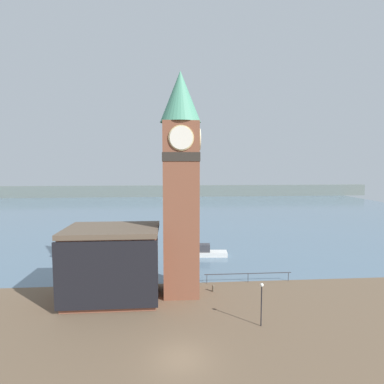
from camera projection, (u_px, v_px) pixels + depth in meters
The scene contains 9 objects.
ground_plane at pixel (181, 359), 21.54m from camera, with size 160.00×160.00×0.00m, color brown.
water at pixel (173, 209), 94.99m from camera, with size 160.00×120.00×0.00m.
far_shoreline at pixel (172, 191), 134.51m from camera, with size 180.00×3.00×5.00m.
pier_railing at pixel (248, 274), 35.67m from camera, with size 10.51×0.08×1.09m.
clock_tower at pixel (181, 178), 31.62m from camera, with size 4.25×4.25×23.61m.
pier_building at pixel (113, 263), 31.03m from camera, with size 9.57×6.75×7.53m.
boat_near at pixel (206, 252), 46.10m from camera, with size 5.89×2.37×1.84m.
mooring_bollard_near at pixel (213, 288), 33.03m from camera, with size 0.26×0.26×0.77m.
lamp_post at pixel (262, 296), 25.75m from camera, with size 0.32×0.32×3.83m.
Camera 1 is at (-0.71, -20.39, 13.89)m, focal length 28.00 mm.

